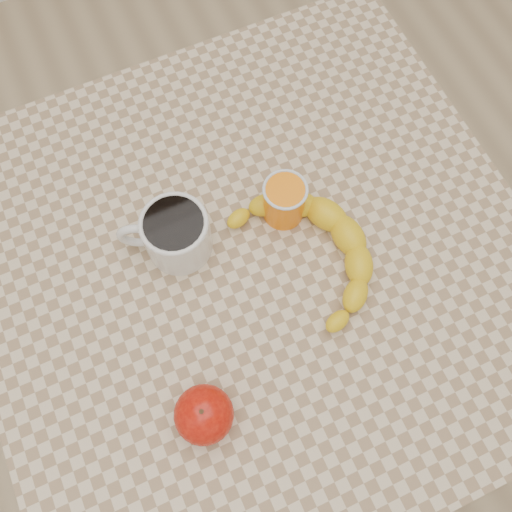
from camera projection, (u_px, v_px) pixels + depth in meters
name	position (u px, v px, depth m)	size (l,w,h in m)	color
ground	(256.00, 361.00, 1.52)	(3.00, 3.00, 0.00)	tan
table	(256.00, 280.00, 0.90)	(0.80, 0.80, 0.75)	#CDB491
coffee_mug	(175.00, 233.00, 0.79)	(0.14, 0.12, 0.08)	silver
orange_juice_glass	(284.00, 201.00, 0.81)	(0.06, 0.06, 0.07)	orange
apple	(204.00, 415.00, 0.71)	(0.09, 0.09, 0.07)	#900904
banana	(311.00, 252.00, 0.80)	(0.22, 0.29, 0.04)	yellow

